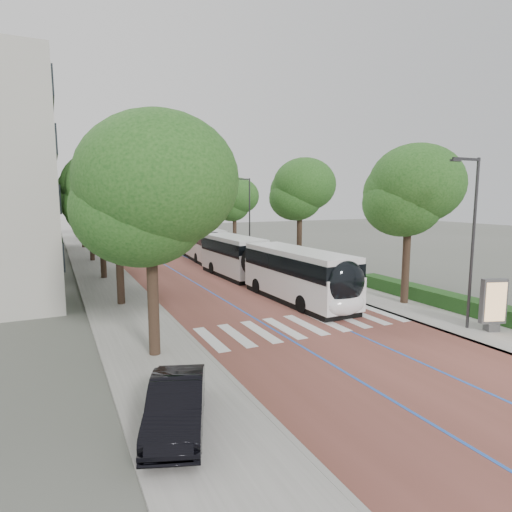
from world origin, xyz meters
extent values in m
plane|color=#51544C|center=(0.00, 0.00, 0.00)|extent=(160.00, 160.00, 0.00)
cube|color=brown|center=(0.00, 40.00, 0.01)|extent=(11.00, 140.00, 0.02)
cube|color=gray|center=(-7.50, 40.00, 0.06)|extent=(4.00, 140.00, 0.12)
cube|color=gray|center=(7.50, 40.00, 0.06)|extent=(4.00, 140.00, 0.12)
cube|color=gray|center=(-5.60, 40.00, 0.06)|extent=(0.20, 140.00, 0.14)
cube|color=gray|center=(5.60, 40.00, 0.06)|extent=(0.20, 140.00, 0.14)
cube|color=silver|center=(-4.80, 1.00, 0.03)|extent=(0.55, 3.60, 0.01)
cube|color=silver|center=(-3.55, 1.00, 0.03)|extent=(0.55, 3.60, 0.01)
cube|color=silver|center=(-2.30, 1.00, 0.03)|extent=(0.55, 3.60, 0.01)
cube|color=silver|center=(-1.05, 1.00, 0.03)|extent=(0.55, 3.60, 0.01)
cube|color=silver|center=(0.20, 1.00, 0.03)|extent=(0.55, 3.60, 0.01)
cube|color=silver|center=(1.45, 1.00, 0.03)|extent=(0.55, 3.60, 0.01)
cube|color=silver|center=(2.70, 1.00, 0.03)|extent=(0.55, 3.60, 0.01)
cube|color=silver|center=(3.95, 1.00, 0.03)|extent=(0.55, 3.60, 0.01)
cube|color=silver|center=(5.20, 1.00, 0.03)|extent=(0.55, 3.60, 0.01)
cube|color=blue|center=(-1.60, 40.00, 0.02)|extent=(0.12, 126.00, 0.01)
cube|color=blue|center=(1.60, 40.00, 0.02)|extent=(0.12, 126.00, 0.01)
cube|color=black|center=(-10.45, 28.00, 3.00)|extent=(0.12, 38.00, 1.60)
cube|color=black|center=(-10.45, 28.00, 6.20)|extent=(0.12, 38.00, 1.60)
cube|color=black|center=(-10.45, 28.00, 9.40)|extent=(0.12, 38.00, 1.60)
cube|color=black|center=(-10.45, 28.00, 12.40)|extent=(0.12, 38.00, 1.60)
cube|color=#1A4317|center=(9.10, 0.00, 0.52)|extent=(1.20, 14.00, 0.80)
cylinder|color=#323234|center=(6.80, -3.00, 4.12)|extent=(0.14, 0.14, 8.00)
cube|color=#323234|center=(6.00, -3.00, 8.02)|extent=(1.70, 0.12, 0.12)
cube|color=#323234|center=(5.30, -3.00, 7.94)|extent=(0.50, 0.20, 0.10)
cylinder|color=#323234|center=(6.80, 22.00, 4.12)|extent=(0.14, 0.14, 8.00)
cube|color=#323234|center=(6.00, 22.00, 8.02)|extent=(1.70, 0.12, 0.12)
cube|color=#323234|center=(5.30, 22.00, 7.94)|extent=(0.50, 0.20, 0.10)
cylinder|color=#323234|center=(-6.10, 8.00, 4.12)|extent=(0.14, 0.14, 8.00)
cylinder|color=black|center=(-7.50, 0.00, 2.26)|extent=(0.44, 0.44, 4.52)
ellipsoid|color=#194616|center=(-7.50, 0.00, 6.37)|extent=(6.15, 6.15, 5.23)
cylinder|color=black|center=(-7.50, 9.00, 2.24)|extent=(0.44, 0.44, 4.48)
ellipsoid|color=#194616|center=(-7.50, 9.00, 6.32)|extent=(5.99, 5.99, 5.09)
cylinder|color=black|center=(-7.50, 18.00, 2.33)|extent=(0.44, 0.44, 4.65)
ellipsoid|color=#194616|center=(-7.50, 18.00, 6.56)|extent=(6.18, 6.18, 5.25)
cylinder|color=black|center=(-7.50, 28.00, 2.20)|extent=(0.44, 0.44, 4.40)
ellipsoid|color=#194616|center=(-7.50, 28.00, 6.20)|extent=(5.63, 5.63, 4.79)
cylinder|color=black|center=(-7.50, 40.00, 2.45)|extent=(0.44, 0.44, 4.89)
ellipsoid|color=#194616|center=(-7.50, 40.00, 6.89)|extent=(5.84, 5.84, 4.97)
cylinder|color=black|center=(-7.50, 55.00, 2.23)|extent=(0.44, 0.44, 4.47)
ellipsoid|color=#194616|center=(-7.50, 55.00, 6.30)|extent=(5.36, 5.36, 4.56)
cylinder|color=black|center=(7.70, 2.00, 2.30)|extent=(0.44, 0.44, 4.60)
ellipsoid|color=#194616|center=(7.70, 2.00, 6.48)|extent=(5.37, 5.37, 4.56)
cylinder|color=black|center=(7.70, 14.00, 2.39)|extent=(0.44, 0.44, 4.77)
ellipsoid|color=#194616|center=(7.70, 14.00, 6.72)|extent=(5.17, 5.17, 4.39)
cylinder|color=black|center=(7.70, 28.00, 2.06)|extent=(0.44, 0.44, 4.12)
ellipsoid|color=#194616|center=(7.70, 28.00, 5.80)|extent=(4.81, 4.81, 4.09)
cylinder|color=black|center=(7.70, 44.00, 2.07)|extent=(0.44, 0.44, 4.14)
ellipsoid|color=#194616|center=(7.70, 44.00, 5.84)|extent=(5.09, 5.09, 4.33)
cylinder|color=black|center=(2.17, 10.46, 1.77)|extent=(2.33, 0.97, 2.30)
cube|color=white|center=(2.32, 5.34, 1.26)|extent=(2.78, 9.43, 1.82)
cube|color=black|center=(2.32, 5.34, 2.40)|extent=(2.82, 9.25, 0.97)
cube|color=silver|center=(2.32, 5.34, 3.04)|extent=(2.73, 9.24, 0.31)
cube|color=black|center=(2.32, 5.34, 0.17)|extent=(2.72, 9.06, 0.35)
cube|color=white|center=(2.04, 14.78, 1.26)|extent=(2.73, 7.81, 1.82)
cube|color=black|center=(2.04, 14.78, 2.40)|extent=(2.77, 7.66, 0.97)
cube|color=silver|center=(2.04, 14.78, 3.04)|extent=(2.68, 7.66, 0.31)
cube|color=black|center=(2.04, 14.78, 0.17)|extent=(2.68, 7.50, 0.35)
ellipsoid|color=black|center=(2.46, 0.81, 2.00)|extent=(2.38, 1.17, 2.28)
ellipsoid|color=white|center=(2.46, 0.76, 0.86)|extent=(2.38, 1.07, 1.14)
cylinder|color=black|center=(1.26, 3.02, 0.50)|extent=(0.33, 1.01, 1.00)
cylinder|color=black|center=(3.52, 3.09, 0.50)|extent=(0.33, 1.01, 1.00)
cylinder|color=black|center=(0.86, 16.42, 0.50)|extent=(0.33, 1.01, 1.00)
cylinder|color=black|center=(3.11, 16.49, 0.50)|extent=(0.33, 1.01, 1.00)
cylinder|color=black|center=(1.10, 8.38, 0.50)|extent=(0.33, 1.01, 1.00)
cylinder|color=black|center=(3.36, 8.45, 0.50)|extent=(0.33, 1.01, 1.00)
cube|color=white|center=(2.82, 26.01, 1.26)|extent=(3.26, 12.13, 1.82)
cube|color=black|center=(2.82, 26.01, 2.40)|extent=(3.28, 11.90, 0.97)
cube|color=silver|center=(2.82, 26.01, 3.04)|extent=(3.19, 11.89, 0.31)
cube|color=black|center=(2.82, 26.01, 0.17)|extent=(3.18, 11.65, 0.35)
ellipsoid|color=black|center=(2.44, 20.17, 2.00)|extent=(2.42, 1.25, 2.28)
ellipsoid|color=white|center=(2.44, 20.12, 0.86)|extent=(2.41, 1.15, 1.14)
cylinder|color=black|center=(1.46, 22.49, 0.50)|extent=(0.36, 1.02, 1.00)
cylinder|color=black|center=(3.71, 22.34, 0.50)|extent=(0.36, 1.02, 1.00)
cylinder|color=black|center=(1.93, 29.87, 0.50)|extent=(0.36, 1.02, 1.00)
cylinder|color=black|center=(4.18, 29.73, 0.50)|extent=(0.36, 1.02, 1.00)
cube|color=white|center=(2.60, 39.01, 1.26)|extent=(2.60, 12.02, 1.82)
cube|color=black|center=(2.60, 39.01, 2.40)|extent=(2.64, 11.78, 0.97)
cube|color=silver|center=(2.60, 39.01, 3.04)|extent=(2.55, 11.78, 0.31)
cube|color=black|center=(2.60, 39.01, 0.17)|extent=(2.55, 11.54, 0.35)
ellipsoid|color=black|center=(2.65, 33.16, 2.00)|extent=(2.36, 1.12, 2.28)
ellipsoid|color=white|center=(2.65, 33.11, 0.86)|extent=(2.36, 1.02, 1.14)
cylinder|color=black|center=(1.50, 35.40, 0.50)|extent=(0.31, 1.00, 1.00)
cylinder|color=black|center=(3.76, 35.42, 0.50)|extent=(0.31, 1.00, 1.00)
cylinder|color=black|center=(1.44, 42.80, 0.50)|extent=(0.31, 1.00, 1.00)
cylinder|color=black|center=(3.70, 42.82, 0.50)|extent=(0.31, 1.00, 1.00)
cube|color=white|center=(2.50, 52.52, 1.26)|extent=(2.79, 12.06, 1.82)
cube|color=black|center=(2.50, 52.52, 2.40)|extent=(2.83, 11.82, 0.97)
cube|color=silver|center=(2.50, 52.52, 3.04)|extent=(2.74, 11.82, 0.31)
cube|color=black|center=(2.50, 52.52, 0.17)|extent=(2.73, 11.58, 0.35)
ellipsoid|color=black|center=(2.35, 46.67, 2.00)|extent=(2.38, 1.16, 2.28)
ellipsoid|color=white|center=(2.35, 46.62, 0.86)|extent=(2.37, 1.06, 1.14)
cylinder|color=black|center=(1.28, 48.95, 0.50)|extent=(0.32, 1.01, 1.00)
cylinder|color=black|center=(3.54, 48.90, 0.50)|extent=(0.32, 1.01, 1.00)
cylinder|color=black|center=(1.46, 56.35, 0.50)|extent=(0.32, 1.01, 1.00)
cylinder|color=black|center=(3.72, 56.29, 0.50)|extent=(0.32, 1.01, 1.00)
cube|color=#59595B|center=(7.40, -3.83, 0.30)|extent=(0.67, 0.62, 0.37)
cube|color=#59595B|center=(7.40, -3.83, 1.54)|extent=(1.23, 0.70, 2.11)
cube|color=#EDB97D|center=(7.35, -3.99, 1.54)|extent=(0.96, 0.35, 1.83)
imported|color=black|center=(-8.17, -5.80, 0.80)|extent=(2.76, 4.38, 1.36)
camera|label=1|loc=(-10.92, -16.54, 6.38)|focal=30.00mm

